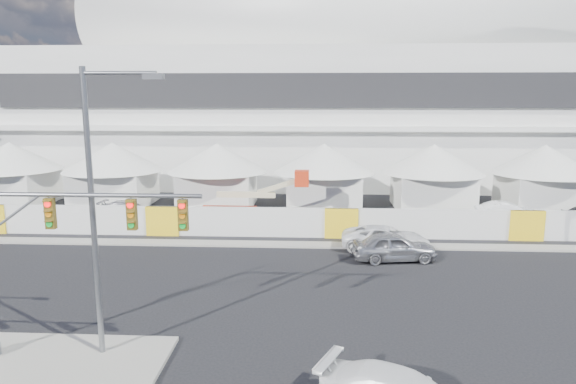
{
  "coord_description": "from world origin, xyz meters",
  "views": [
    {
      "loc": [
        4.15,
        -18.67,
        9.26
      ],
      "look_at": [
        2.69,
        10.0,
        3.9
      ],
      "focal_mm": 32.0,
      "sensor_mm": 36.0,
      "label": 1
    }
  ],
  "objects_px": {
    "sedan_silver": "(394,247)",
    "lot_car_c": "(128,209)",
    "pickup_curb": "(386,238)",
    "traffic_mast": "(32,256)",
    "streetlight_median": "(99,195)",
    "lot_car_a": "(508,212)",
    "boom_lift": "(238,210)"
  },
  "relations": [
    {
      "from": "sedan_silver",
      "to": "lot_car_c",
      "type": "relative_size",
      "value": 1.08
    },
    {
      "from": "pickup_curb",
      "to": "traffic_mast",
      "type": "relative_size",
      "value": 0.65
    },
    {
      "from": "lot_car_c",
      "to": "streetlight_median",
      "type": "height_order",
      "value": "streetlight_median"
    },
    {
      "from": "pickup_curb",
      "to": "lot_car_a",
      "type": "relative_size",
      "value": 1.15
    },
    {
      "from": "sedan_silver",
      "to": "lot_car_c",
      "type": "distance_m",
      "value": 21.38
    },
    {
      "from": "sedan_silver",
      "to": "lot_car_a",
      "type": "height_order",
      "value": "sedan_silver"
    },
    {
      "from": "boom_lift",
      "to": "sedan_silver",
      "type": "bearing_deg",
      "value": -37.43
    },
    {
      "from": "traffic_mast",
      "to": "boom_lift",
      "type": "relative_size",
      "value": 1.03
    },
    {
      "from": "sedan_silver",
      "to": "traffic_mast",
      "type": "distance_m",
      "value": 18.94
    },
    {
      "from": "lot_car_a",
      "to": "traffic_mast",
      "type": "xyz_separation_m",
      "value": [
        -24.1,
        -21.63,
        3.11
      ]
    },
    {
      "from": "pickup_curb",
      "to": "lot_car_c",
      "type": "xyz_separation_m",
      "value": [
        -18.83,
        7.74,
        -0.1
      ]
    },
    {
      "from": "traffic_mast",
      "to": "lot_car_c",
      "type": "bearing_deg",
      "value": 102.33
    },
    {
      "from": "streetlight_median",
      "to": "boom_lift",
      "type": "bearing_deg",
      "value": 84.56
    },
    {
      "from": "pickup_curb",
      "to": "boom_lift",
      "type": "relative_size",
      "value": 0.67
    },
    {
      "from": "boom_lift",
      "to": "streetlight_median",
      "type": "bearing_deg",
      "value": -94.96
    },
    {
      "from": "sedan_silver",
      "to": "lot_car_a",
      "type": "xyz_separation_m",
      "value": [
        9.83,
        9.55,
        -0.05
      ]
    },
    {
      "from": "lot_car_c",
      "to": "boom_lift",
      "type": "distance_m",
      "value": 9.13
    },
    {
      "from": "lot_car_c",
      "to": "streetlight_median",
      "type": "distance_m",
      "value": 23.11
    },
    {
      "from": "lot_car_a",
      "to": "lot_car_c",
      "type": "xyz_separation_m",
      "value": [
        -28.87,
        0.18,
        -0.12
      ]
    },
    {
      "from": "pickup_curb",
      "to": "sedan_silver",
      "type": "bearing_deg",
      "value": -165.15
    },
    {
      "from": "streetlight_median",
      "to": "pickup_curb",
      "type": "bearing_deg",
      "value": 49.19
    },
    {
      "from": "sedan_silver",
      "to": "pickup_curb",
      "type": "xyz_separation_m",
      "value": [
        -0.21,
        1.99,
        -0.07
      ]
    },
    {
      "from": "lot_car_a",
      "to": "lot_car_c",
      "type": "bearing_deg",
      "value": 94.04
    },
    {
      "from": "lot_car_c",
      "to": "boom_lift",
      "type": "height_order",
      "value": "boom_lift"
    },
    {
      "from": "lot_car_c",
      "to": "traffic_mast",
      "type": "bearing_deg",
      "value": -162.66
    },
    {
      "from": "lot_car_a",
      "to": "lot_car_c",
      "type": "height_order",
      "value": "lot_car_a"
    },
    {
      "from": "lot_car_c",
      "to": "boom_lift",
      "type": "bearing_deg",
      "value": -96.8
    },
    {
      "from": "lot_car_a",
      "to": "boom_lift",
      "type": "height_order",
      "value": "boom_lift"
    },
    {
      "from": "traffic_mast",
      "to": "pickup_curb",
      "type": "bearing_deg",
      "value": 45.02
    },
    {
      "from": "pickup_curb",
      "to": "lot_car_a",
      "type": "height_order",
      "value": "lot_car_a"
    },
    {
      "from": "sedan_silver",
      "to": "boom_lift",
      "type": "height_order",
      "value": "boom_lift"
    },
    {
      "from": "lot_car_a",
      "to": "streetlight_median",
      "type": "distance_m",
      "value": 30.82
    }
  ]
}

